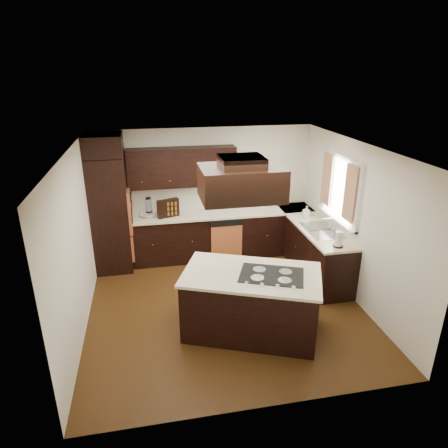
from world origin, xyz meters
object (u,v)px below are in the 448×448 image
(range_hood, at_px, (241,183))
(spice_rack, at_px, (168,208))
(oven_column, at_px, (111,214))
(island, at_px, (251,304))

(range_hood, bearing_deg, spice_rack, 110.15)
(oven_column, relative_size, range_hood, 2.02)
(oven_column, bearing_deg, range_hood, -50.26)
(spice_rack, bearing_deg, island, -88.77)
(island, bearing_deg, range_hood, 151.80)
(island, distance_m, range_hood, 1.73)
(oven_column, xyz_separation_m, range_hood, (1.88, -2.25, 1.10))
(island, distance_m, spice_rack, 2.70)
(oven_column, relative_size, spice_rack, 5.15)
(range_hood, distance_m, spice_rack, 2.66)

